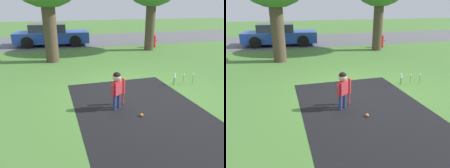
% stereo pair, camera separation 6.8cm
% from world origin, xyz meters
% --- Properties ---
extents(ground_plane, '(60.00, 60.00, 0.00)m').
position_xyz_m(ground_plane, '(0.00, 0.00, 0.00)').
color(ground_plane, '#477533').
extents(driveway_strip, '(2.99, 7.00, 0.01)m').
position_xyz_m(driveway_strip, '(-0.27, -2.50, 0.00)').
color(driveway_strip, black).
rests_on(driveway_strip, ground).
extents(street_strip, '(40.00, 6.00, 0.01)m').
position_xyz_m(street_strip, '(0.00, 10.01, 0.00)').
color(street_strip, '#59595B').
rests_on(street_strip, ground).
extents(child, '(0.32, 0.26, 0.92)m').
position_xyz_m(child, '(-0.78, -0.94, 0.60)').
color(child, navy).
rests_on(child, ground).
extents(baseball_bat, '(0.08, 0.08, 0.71)m').
position_xyz_m(baseball_bat, '(-0.55, -0.75, 0.46)').
color(baseball_bat, red).
rests_on(baseball_bat, ground).
extents(sports_ball, '(0.08, 0.08, 0.08)m').
position_xyz_m(sports_ball, '(-0.36, -1.48, 0.04)').
color(sports_ball, orange).
rests_on(sports_ball, ground).
extents(fire_hydrant, '(0.33, 0.30, 0.74)m').
position_xyz_m(fire_hydrant, '(3.72, 6.19, 0.36)').
color(fire_hydrant, red).
rests_on(fire_hydrant, ground).
extents(parked_car, '(4.48, 2.36, 1.28)m').
position_xyz_m(parked_car, '(-2.00, 8.56, 0.62)').
color(parked_car, '#2347AD').
rests_on(parked_car, ground).
extents(flower_bed, '(0.70, 0.29, 0.44)m').
position_xyz_m(flower_bed, '(1.63, 0.14, 0.30)').
color(flower_bed, '#38702D').
rests_on(flower_bed, ground).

